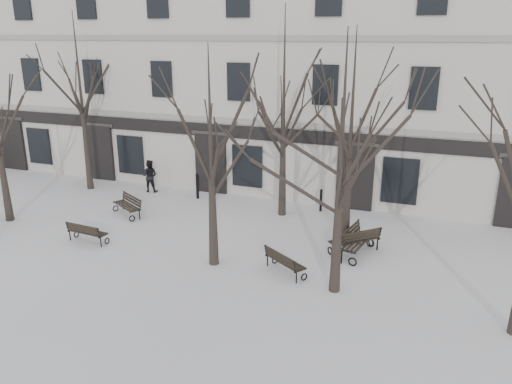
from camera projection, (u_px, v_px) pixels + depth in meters
The scene contains 15 objects.
ground at pixel (203, 272), 16.42m from camera, with size 100.00×100.00×0.00m, color silver.
building at pixel (310, 73), 26.29m from camera, with size 40.40×10.20×11.40m.
tree_1 at pixel (210, 133), 15.63m from camera, with size 5.06×5.06×7.22m.
tree_2 at pixel (342, 135), 13.76m from camera, with size 5.37×5.37×7.67m.
tree_4 at pixel (79, 81), 23.63m from camera, with size 5.98×5.98×8.55m.
tree_5 at pixel (284, 88), 19.97m from camera, with size 6.03×6.03×8.61m.
tree_6 at pixel (352, 114), 17.08m from camera, with size 5.43×5.43×7.76m.
bench_1 at pixel (86, 232), 18.56m from camera, with size 1.63×0.70×0.80m.
bench_2 at pixel (284, 261), 16.16m from camera, with size 1.62×1.35×0.80m.
bench_3 at pixel (128, 205), 21.40m from camera, with size 1.76×1.37×0.86m.
bench_4 at pixel (356, 240), 17.66m from camera, with size 1.76×1.76×0.94m.
bench_5 at pixel (355, 240), 17.54m from camera, with size 1.04×2.04×0.98m.
bollard_a at pixel (197, 185), 23.52m from camera, with size 0.16×0.16×1.21m.
bollard_b at pixel (321, 199), 21.85m from camera, with size 0.13×0.13×1.02m.
pedestrian_b at pixel (151, 191), 24.76m from camera, with size 0.78×0.61×1.61m, color black.
Camera 1 is at (6.89, -13.27, 7.47)m, focal length 35.00 mm.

